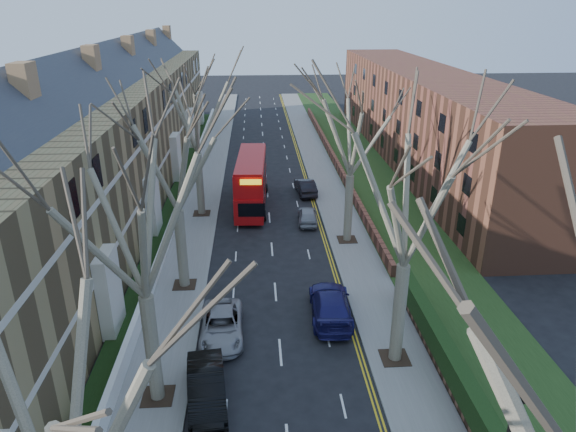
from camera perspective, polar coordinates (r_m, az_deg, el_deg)
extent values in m
cube|color=slate|center=(54.45, -8.82, 4.60)|extent=(3.00, 102.00, 0.12)
cube|color=slate|center=(54.68, 3.84, 4.89)|extent=(3.00, 102.00, 0.12)
cube|color=olive|center=(46.93, -19.55, 6.95)|extent=(9.00, 78.00, 10.00)
cube|color=#31333C|center=(45.83, -20.54, 14.17)|extent=(4.67, 78.00, 4.67)
cube|color=beige|center=(46.32, -13.99, 5.45)|extent=(0.12, 78.00, 0.35)
cube|color=beige|center=(45.46, -14.41, 9.67)|extent=(0.12, 78.00, 0.35)
cube|color=brown|center=(59.78, 14.66, 10.64)|extent=(8.00, 54.00, 10.00)
cube|color=brown|center=(58.56, 5.02, 6.57)|extent=(0.35, 54.00, 0.90)
cube|color=black|center=(22.87, 21.29, -21.20)|extent=(0.70, 24.00, 1.20)
cube|color=white|center=(46.94, -11.63, 2.18)|extent=(0.30, 78.00, 1.00)
cube|color=#1F3A15|center=(55.41, 8.48, 5.03)|extent=(6.00, 102.00, 0.06)
cube|color=black|center=(13.83, 24.19, -17.49)|extent=(0.18, 0.50, 0.22)
cylinder|color=brown|center=(23.68, -14.85, -14.07)|extent=(0.64, 0.64, 5.25)
cube|color=#2D2116|center=(25.30, -14.24, -18.84)|extent=(1.40, 1.40, 0.05)
cylinder|color=brown|center=(32.19, -11.74, -3.59)|extent=(0.64, 0.64, 5.07)
cube|color=#2D2116|center=(33.36, -11.40, -7.49)|extent=(1.40, 1.40, 0.05)
cylinder|color=brown|center=(43.19, -9.77, 3.52)|extent=(0.60, 0.60, 5.25)
cube|color=#2D2116|center=(44.10, -9.55, 0.31)|extent=(1.40, 1.40, 0.05)
cylinder|color=brown|center=(25.74, 12.22, -10.55)|extent=(0.64, 0.64, 5.25)
cube|color=#2D2116|center=(27.23, 11.76, -15.16)|extent=(1.40, 1.40, 0.05)
cylinder|color=brown|center=(37.94, 6.74, 0.84)|extent=(0.60, 0.60, 5.07)
cube|color=#2D2116|center=(38.93, 6.57, -2.61)|extent=(1.40, 1.40, 0.05)
cube|color=#AB0C0E|center=(45.06, -4.06, 2.76)|extent=(2.83, 10.43, 2.07)
cube|color=#AB0C0E|center=(44.43, -4.13, 5.16)|extent=(2.81, 9.91, 1.88)
cube|color=black|center=(44.92, -4.07, 3.27)|extent=(2.81, 9.60, 0.85)
cube|color=black|center=(44.40, -4.13, 5.27)|extent=(2.80, 9.40, 0.85)
imported|color=black|center=(24.34, -9.06, -18.29)|extent=(2.17, 4.84, 1.54)
imported|color=gray|center=(28.22, -7.36, -11.97)|extent=(2.37, 4.93, 1.35)
imported|color=navy|center=(29.58, 4.76, -9.78)|extent=(2.51, 5.61, 1.60)
imported|color=gray|center=(41.75, 2.20, 0.08)|extent=(1.76, 3.89, 1.30)
imported|color=black|center=(48.17, 1.96, 3.28)|extent=(1.92, 4.44, 1.42)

